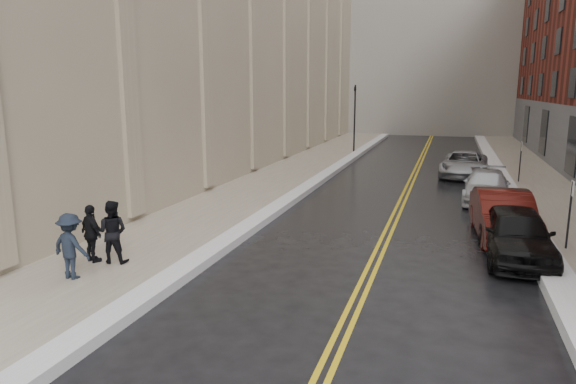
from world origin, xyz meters
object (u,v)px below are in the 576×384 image
Objects in this scene: car_maroon at (504,216)px; car_black at (516,234)px; pedestrian_a at (112,232)px; car_silver_far at (464,164)px; pedestrian_b at (71,246)px; car_silver_near at (487,186)px; pedestrian_c at (91,234)px.

car_black is at bearing -90.21° from car_maroon.
car_silver_far is at bearing -127.96° from pedestrian_a.
pedestrian_b is at bearing -156.09° from car_black.
car_silver_near is (-0.33, 8.18, -0.09)m from car_black.
car_black is 0.87× the size of car_silver_far.
pedestrian_c is (-10.95, -12.41, 0.28)m from car_silver_near.
car_black reaches higher than car_silver_far.
pedestrian_b reaches higher than car_silver_far.
car_black reaches higher than car_silver_near.
car_silver_far is 21.22m from pedestrian_a.
car_maroon reaches higher than car_silver_far.
car_black is at bearing -80.08° from car_silver_far.
car_silver_far is 2.94× the size of pedestrian_a.
car_maroon is at bearing -126.22° from pedestrian_c.
car_maroon is (-0.16, 2.16, 0.03)m from car_black.
car_black is at bearing -147.02° from pedestrian_b.
pedestrian_c reaches higher than car_maroon.
car_silver_near is 6.73m from car_silver_far.
pedestrian_a is at bearing -93.49° from pedestrian_b.
pedestrian_b is (-10.96, -5.44, 0.23)m from car_black.
car_silver_near is at bearing 87.23° from car_maroon.
pedestrian_a reaches higher than car_silver_far.
car_black is 8.18m from car_silver_near.
pedestrian_b is 1.25m from pedestrian_c.
pedestrian_c is at bearing -112.49° from car_silver_far.
pedestrian_b is at bearing -124.13° from car_silver_near.
pedestrian_c reaches higher than car_black.
car_black is 0.94× the size of car_maroon.
pedestrian_b is at bearing -110.32° from car_silver_far.
car_black is at bearing -135.55° from pedestrian_c.
car_maroon is 1.03× the size of car_silver_near.
car_silver_near is at bearing 89.86° from car_black.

